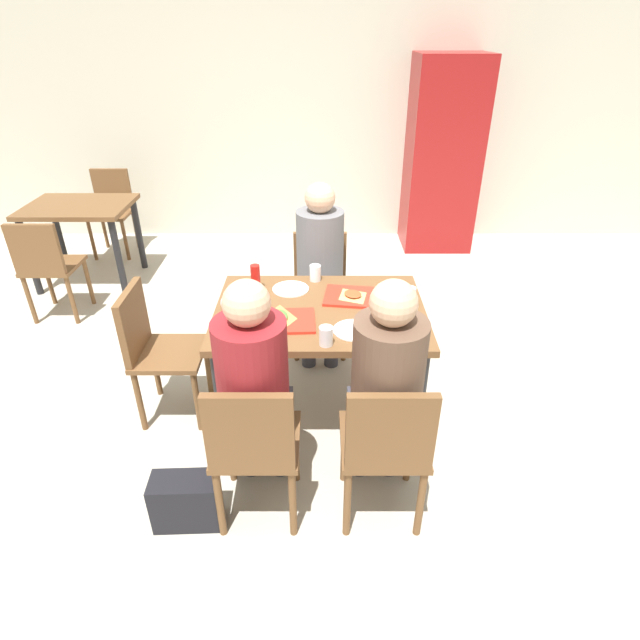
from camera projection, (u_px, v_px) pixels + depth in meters
name	position (u px, v px, depth m)	size (l,w,h in m)	color
ground_plane	(320.00, 411.00, 3.27)	(10.00, 10.00, 0.02)	#B2AD9E
back_wall	(321.00, 104.00, 5.32)	(10.00, 0.10, 2.80)	beige
main_table	(320.00, 323.00, 2.94)	(1.19, 0.87, 0.74)	brown
chair_near_left	(254.00, 444.00, 2.30)	(0.40, 0.40, 0.85)	brown
chair_near_right	(385.00, 444.00, 2.30)	(0.40, 0.40, 0.85)	brown
chair_far_side	(320.00, 283.00, 3.72)	(0.40, 0.40, 0.85)	brown
chair_left_end	(154.00, 344.00, 3.01)	(0.40, 0.40, 0.85)	brown
person_in_red	(254.00, 381.00, 2.30)	(0.32, 0.42, 1.26)	#383842
person_in_brown_jacket	(386.00, 381.00, 2.30)	(0.32, 0.42, 1.26)	#383842
person_far_side	(320.00, 260.00, 3.47)	(0.32, 0.42, 1.26)	#383842
tray_red_near	(281.00, 321.00, 2.75)	(0.36, 0.26, 0.02)	red
tray_red_far	(355.00, 297.00, 3.00)	(0.36, 0.26, 0.02)	red
paper_plate_center	(291.00, 289.00, 3.09)	(0.22, 0.22, 0.01)	white
paper_plate_near_edge	(354.00, 330.00, 2.68)	(0.22, 0.22, 0.01)	white
pizza_slice_a	(278.00, 317.00, 2.75)	(0.15, 0.23, 0.02)	#C68C47
pizza_slice_b	(353.00, 295.00, 2.98)	(0.20, 0.21, 0.02)	#DBAD60
plastic_cup_a	(315.00, 273.00, 3.18)	(0.07, 0.07, 0.10)	white
plastic_cup_b	(326.00, 336.00, 2.54)	(0.07, 0.07, 0.10)	white
plastic_cup_c	(237.00, 295.00, 2.92)	(0.07, 0.07, 0.10)	white
soda_can	(410.00, 297.00, 2.88)	(0.07, 0.07, 0.12)	#B7BCC6
condiment_bottle	(256.00, 278.00, 3.06)	(0.06, 0.06, 0.16)	red
foil_bundle	(230.00, 303.00, 2.85)	(0.10, 0.10, 0.10)	silver
handbag	(186.00, 501.00, 2.47)	(0.32, 0.16, 0.28)	black
drink_fridge	(443.00, 156.00, 5.24)	(0.70, 0.60, 1.90)	maroon
background_table	(81.00, 218.00, 4.61)	(0.90, 0.70, 0.74)	brown
background_chair_near	(47.00, 263.00, 4.04)	(0.40, 0.40, 0.85)	brown
background_chair_far	(112.00, 205.00, 5.30)	(0.40, 0.40, 0.85)	brown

